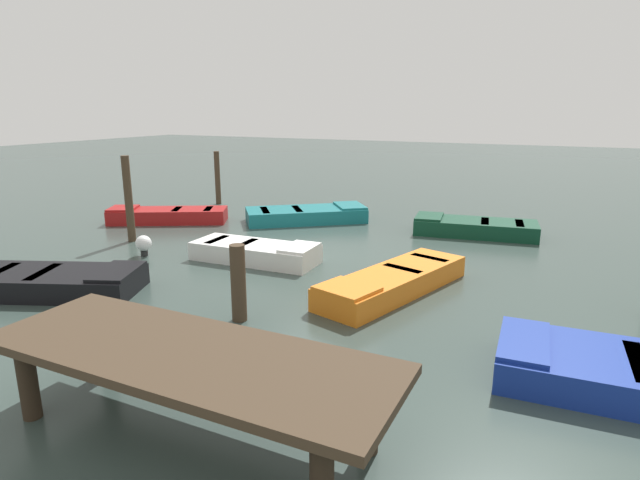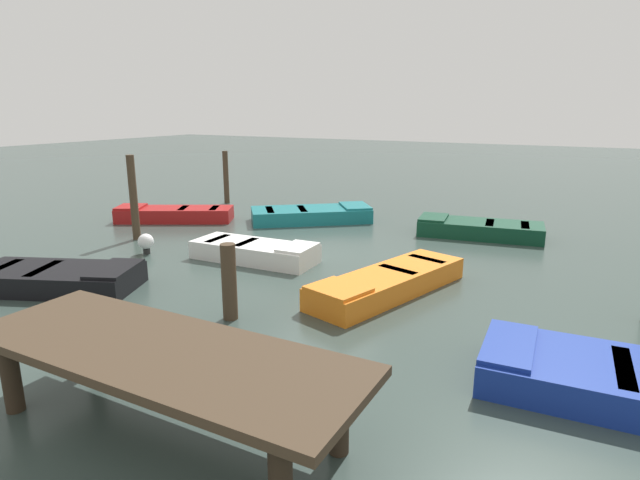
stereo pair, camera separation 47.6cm
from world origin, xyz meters
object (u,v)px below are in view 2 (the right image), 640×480
Objects in this scene: mooring_piling_far_left at (133,198)px; mooring_piling_near_left at (226,177)px; rowboat_white at (255,251)px; rowboat_blue at (600,377)px; rowboat_dark_green at (479,228)px; dock_segment at (161,359)px; marker_buoy at (146,242)px; rowboat_orange at (388,282)px; rowboat_red at (174,214)px; rowboat_black at (57,278)px; rowboat_teal at (312,214)px; mooring_piling_center at (229,282)px.

mooring_piling_near_left is at bearing -77.05° from mooring_piling_far_left.
rowboat_white and rowboat_blue have the same top height.
rowboat_white is 6.05m from rowboat_dark_green.
mooring_piling_far_left reaches higher than rowboat_dark_green.
dock_segment is at bearing 33.45° from rowboat_blue.
rowboat_dark_green is 6.81× the size of marker_buoy.
rowboat_orange is 1.07× the size of rowboat_red.
rowboat_black and rowboat_blue have the same top height.
rowboat_teal and rowboat_white have the same top height.
dock_segment is at bearing 137.78° from marker_buoy.
mooring_piling_center reaches higher than rowboat_dark_green.
marker_buoy is (1.66, 4.92, 0.07)m from rowboat_teal.
rowboat_black is at bearing 108.09° from mooring_piling_near_left.
rowboat_dark_green is (-8.46, -2.35, 0.00)m from rowboat_red.
rowboat_red is 2.75× the size of mooring_piling_center.
rowboat_dark_green is (-1.10, -10.24, -0.60)m from dock_segment.
rowboat_orange is 3.41m from rowboat_white.
mooring_piling_far_left is 1.75m from marker_buoy.
rowboat_teal is (3.69, -9.78, -0.60)m from dock_segment.
rowboat_black is at bearing -126.02° from rowboat_white.
rowboat_red is 8.78m from rowboat_dark_green.
rowboat_teal is at bearing -70.98° from mooring_piling_center.
mooring_piling_near_left is at bearing -109.77° from rowboat_red.
rowboat_black is at bearing 115.43° from mooring_piling_far_left.
mooring_piling_far_left reaches higher than mooring_piling_center.
dock_segment reaches higher than rowboat_blue.
mooring_piling_far_left reaches higher than rowboat_teal.
rowboat_dark_green is (-3.91, -4.62, -0.00)m from rowboat_white.
rowboat_orange is (-0.55, -5.02, -0.60)m from dock_segment.
mooring_piling_center is 2.60× the size of marker_buoy.
rowboat_dark_green is at bearing -140.19° from marker_buoy.
rowboat_black is 3.78m from mooring_piling_center.
mooring_piling_near_left reaches higher than rowboat_white.
rowboat_blue is (-7.71, 6.80, 0.00)m from rowboat_teal.
rowboat_white is at bearing 41.44° from rowboat_dark_green.
rowboat_red is at bearing 90.37° from rowboat_black.
rowboat_orange is 1.02× the size of rowboat_teal.
rowboat_orange is 1.28× the size of rowboat_white.
rowboat_orange is 4.03m from rowboat_blue.
mooring_piling_far_left is 4.51× the size of marker_buoy.
rowboat_teal is 5.19m from marker_buoy.
rowboat_dark_green is at bearing -107.40° from mooring_piling_center.
mooring_piling_center reaches higher than rowboat_orange.
rowboat_blue is (-3.47, 2.05, 0.00)m from rowboat_orange.
rowboat_dark_green is (-0.55, -5.21, 0.00)m from rowboat_orange.
rowboat_black is 0.91× the size of rowboat_teal.
dock_segment is at bearing 114.83° from mooring_piling_center.
rowboat_blue is at bearing -18.49° from rowboat_black.
marker_buoy reaches higher than rowboat_black.
dock_segment is 9.23× the size of marker_buoy.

